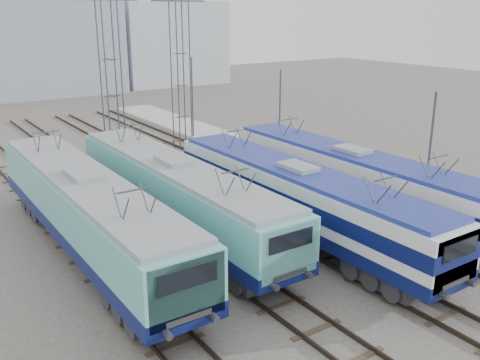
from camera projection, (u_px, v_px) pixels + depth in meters
name	position (u px, v px, depth m)	size (l,w,h in m)	color
ground	(325.00, 289.00, 21.50)	(160.00, 160.00, 0.00)	#514C47
platform	(358.00, 188.00, 33.22)	(4.00, 70.00, 0.30)	#9E9E99
locomotive_far_left	(88.00, 210.00, 23.54)	(2.95, 18.64, 3.51)	#0A1248
locomotive_center_left	(177.00, 192.00, 26.15)	(2.84, 17.96, 3.38)	#0A1248
locomotive_center_right	(299.00, 196.00, 25.47)	(2.77, 17.51, 3.29)	#0A1248
locomotive_far_right	(353.00, 176.00, 28.57)	(2.77, 17.50, 3.29)	#0A1248
catenary_tower_west	(111.00, 72.00, 36.84)	(4.50, 1.20, 12.00)	#3F4247
catenary_tower_east	(181.00, 65.00, 41.90)	(4.50, 1.20, 12.00)	#3F4247
mast_front	(429.00, 162.00, 26.62)	(0.12, 0.12, 7.00)	#3F4247
mast_mid	(280.00, 122.00, 36.08)	(0.12, 0.12, 7.00)	#3F4247
mast_rear	(192.00, 99.00, 45.55)	(0.12, 0.12, 7.00)	#3F4247
building_center	(26.00, 24.00, 69.82)	(22.00, 14.00, 18.00)	#848CA1
building_east	(165.00, 43.00, 81.43)	(16.00, 12.00, 12.00)	#A2ABB7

